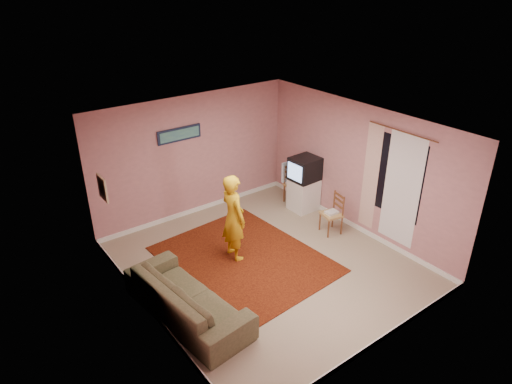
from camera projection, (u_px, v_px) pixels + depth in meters
ground at (267, 264)px, 8.27m from camera, size 5.00×5.00×0.00m
wall_back at (193, 156)px, 9.49m from camera, size 4.50×0.02×2.60m
wall_front at (386, 271)px, 5.89m from camera, size 4.50×0.02×2.60m
wall_left at (143, 244)px, 6.48m from camera, size 0.02×5.00×2.60m
wall_right at (358, 169)px, 8.90m from camera, size 0.02×5.00×2.60m
ceiling at (268, 126)px, 7.12m from camera, size 4.50×5.00×0.02m
baseboard_back at (197, 209)px, 10.03m from camera, size 4.50×0.02×0.10m
baseboard_front at (374, 343)px, 6.45m from camera, size 4.50×0.02×0.10m
baseboard_left at (152, 312)px, 7.04m from camera, size 0.02×5.00×0.10m
baseboard_right at (352, 224)px, 9.45m from camera, size 0.02×5.00×0.10m
window at (397, 177)px, 8.18m from camera, size 0.01×1.10×1.50m
curtain_sheer at (401, 190)px, 8.15m from camera, size 0.01×0.75×2.10m
curtain_floral at (371, 177)px, 8.65m from camera, size 0.01×0.35×2.10m
curtain_rod at (402, 131)px, 7.77m from camera, size 0.02×1.40×0.02m
picture_back at (179, 134)px, 9.06m from camera, size 0.95×0.04×0.28m
picture_left at (103, 188)px, 7.54m from camera, size 0.04×0.38×0.42m
area_rug at (244, 259)px, 8.39m from camera, size 2.62×3.18×0.02m
tv_cabinet at (304, 194)px, 10.01m from camera, size 0.56×0.51×0.71m
crt_tv at (305, 169)px, 9.73m from camera, size 0.61×0.54×0.50m
chair_a at (295, 181)px, 10.20m from camera, size 0.42×0.40×0.48m
dvd_player at (295, 183)px, 10.23m from camera, size 0.43×0.34×0.07m
blue_throw at (290, 171)px, 10.26m from camera, size 0.44×0.06×0.47m
chair_b at (332, 210)px, 9.04m from camera, size 0.43×0.45×0.46m
game_console at (332, 212)px, 9.07m from camera, size 0.26×0.19×0.05m
sofa at (187, 298)px, 6.91m from camera, size 1.13×2.35×0.66m
person at (233, 218)px, 8.13m from camera, size 0.42×0.62×1.65m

